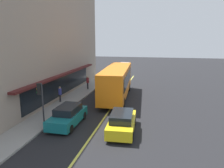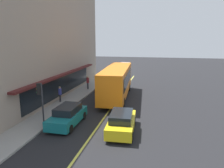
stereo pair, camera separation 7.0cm
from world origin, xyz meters
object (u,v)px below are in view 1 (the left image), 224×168
traffic_light (40,94)px  pedestrian_waiting (60,93)px  car_yellow (122,122)px  pedestrian_at_corner (88,81)px  car_teal (68,116)px  bus (117,81)px

traffic_light → pedestrian_waiting: (5.71, 1.18, -1.40)m
car_yellow → pedestrian_at_corner: pedestrian_at_corner is taller
car_yellow → car_teal: size_ratio=1.02×
traffic_light → pedestrian_waiting: 6.00m
car_yellow → pedestrian_at_corner: size_ratio=2.55×
car_yellow → pedestrian_waiting: pedestrian_waiting is taller
traffic_light → car_yellow: (0.02, -6.39, -1.79)m
car_teal → pedestrian_at_corner: pedestrian_at_corner is taller
bus → pedestrian_waiting: 6.43m
car_yellow → pedestrian_waiting: size_ratio=2.67×
car_yellow → car_teal: bearing=84.8°
bus → traffic_light: size_ratio=3.52×
car_yellow → pedestrian_waiting: bearing=53.1°
traffic_light → pedestrian_waiting: traffic_light is taller
bus → car_yellow: bearing=-166.6°
bus → pedestrian_waiting: bus is taller
traffic_light → pedestrian_waiting: size_ratio=1.94×
bus → car_teal: size_ratio=2.62×
bus → car_teal: bus is taller
traffic_light → car_yellow: 6.64m
traffic_light → pedestrian_at_corner: size_ratio=1.86×
bus → pedestrian_at_corner: bus is taller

